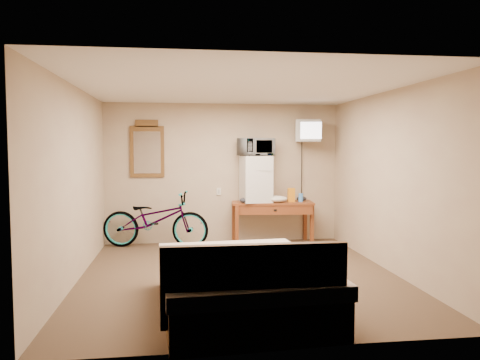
{
  "coord_description": "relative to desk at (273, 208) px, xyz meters",
  "views": [
    {
      "loc": [
        -0.79,
        -6.12,
        1.72
      ],
      "look_at": [
        0.1,
        0.7,
        1.24
      ],
      "focal_mm": 35.0,
      "sensor_mm": 36.0,
      "label": 1
    }
  ],
  "objects": [
    {
      "name": "crt_television",
      "position": [
        0.64,
        0.02,
        1.37
      ],
      "size": [
        0.52,
        0.61,
        0.38
      ],
      "color": "black",
      "rests_on": "room"
    },
    {
      "name": "mini_fridge",
      "position": [
        -0.3,
        0.04,
        0.52
      ],
      "size": [
        0.55,
        0.53,
        0.82
      ],
      "color": "silver",
      "rests_on": "desk"
    },
    {
      "name": "microwave",
      "position": [
        -0.3,
        0.04,
        1.09
      ],
      "size": [
        0.67,
        0.57,
        0.31
      ],
      "primitive_type": "imported",
      "rotation": [
        0.0,
        0.0,
        0.38
      ],
      "color": "silver",
      "rests_on": "mini_fridge"
    },
    {
      "name": "cloth_dark_a",
      "position": [
        -0.48,
        -0.12,
        0.16
      ],
      "size": [
        0.26,
        0.2,
        0.1
      ],
      "primitive_type": "ellipsoid",
      "color": "black",
      "rests_on": "desk"
    },
    {
      "name": "bicycle",
      "position": [
        -2.06,
        -0.05,
        -0.15
      ],
      "size": [
        1.93,
        1.01,
        0.96
      ],
      "primitive_type": "imported",
      "rotation": [
        0.0,
        0.0,
        1.36
      ],
      "color": "black",
      "rests_on": "floor"
    },
    {
      "name": "cloth_dark_b",
      "position": [
        0.55,
        0.08,
        0.15
      ],
      "size": [
        0.18,
        0.15,
        0.08
      ],
      "primitive_type": "ellipsoid",
      "color": "black",
      "rests_on": "desk"
    },
    {
      "name": "cloth_cream",
      "position": [
        0.06,
        -0.07,
        0.17
      ],
      "size": [
        0.38,
        0.29,
        0.12
      ],
      "primitive_type": "ellipsoid",
      "color": "silver",
      "rests_on": "desk"
    },
    {
      "name": "snack_bag",
      "position": [
        0.33,
        -0.04,
        0.24
      ],
      "size": [
        0.12,
        0.07,
        0.25
      ],
      "primitive_type": "cube",
      "rotation": [
        0.0,
        0.0,
        0.0
      ],
      "color": "orange",
      "rests_on": "desk"
    },
    {
      "name": "room",
      "position": [
        -0.86,
        -2.0,
        0.61
      ],
      "size": [
        4.6,
        4.64,
        2.5
      ],
      "color": "#483524",
      "rests_on": "ground"
    },
    {
      "name": "desk",
      "position": [
        0.0,
        0.0,
        0.0
      ],
      "size": [
        1.48,
        0.69,
        0.75
      ],
      "color": "brown",
      "rests_on": "floor"
    },
    {
      "name": "wall_mirror",
      "position": [
        -2.2,
        0.27,
        1.04
      ],
      "size": [
        0.59,
        0.04,
        1.01
      ],
      "color": "brown",
      "rests_on": "room"
    },
    {
      "name": "blue_cup",
      "position": [
        0.5,
        -0.03,
        0.19
      ],
      "size": [
        0.08,
        0.08,
        0.15
      ],
      "primitive_type": "cylinder",
      "color": "#448AE8",
      "rests_on": "desk"
    },
    {
      "name": "bed",
      "position": [
        -1.02,
        -3.37,
        -0.35
      ],
      "size": [
        1.78,
        2.28,
        0.9
      ],
      "color": "brown",
      "rests_on": "floor"
    }
  ]
}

